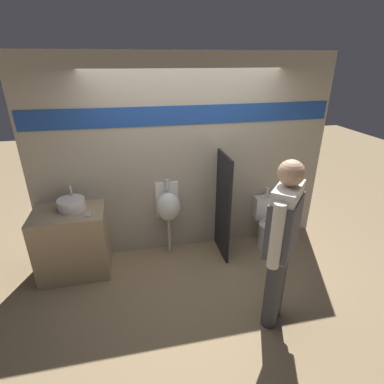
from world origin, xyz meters
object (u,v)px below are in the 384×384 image
(sink_basin, at_px, (71,204))
(urinal_near_counter, at_px, (168,207))
(person_in_vest, at_px, (282,236))
(cell_phone, at_px, (88,214))
(toilet, at_px, (269,228))

(sink_basin, xyz_separation_m, urinal_near_counter, (1.22, 0.12, -0.23))
(urinal_near_counter, relative_size, person_in_vest, 0.61)
(cell_phone, xyz_separation_m, toilet, (2.48, 0.14, -0.59))
(sink_basin, height_order, person_in_vest, person_in_vest)
(cell_phone, bearing_deg, urinal_near_counter, 16.95)
(urinal_near_counter, xyz_separation_m, toilet, (1.47, -0.17, -0.43))
(toilet, height_order, person_in_vest, person_in_vest)
(urinal_near_counter, bearing_deg, toilet, -6.50)
(person_in_vest, bearing_deg, urinal_near_counter, 73.21)
(sink_basin, relative_size, person_in_vest, 0.18)
(person_in_vest, bearing_deg, sink_basin, 99.27)
(sink_basin, relative_size, urinal_near_counter, 0.30)
(sink_basin, bearing_deg, toilet, -0.92)
(cell_phone, bearing_deg, toilet, 3.23)
(sink_basin, relative_size, toilet, 0.37)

